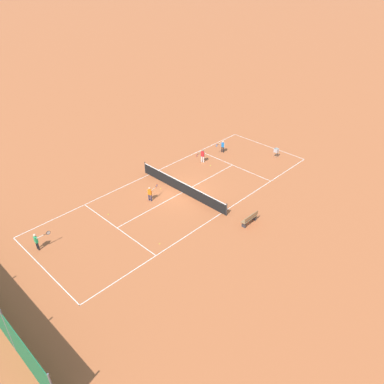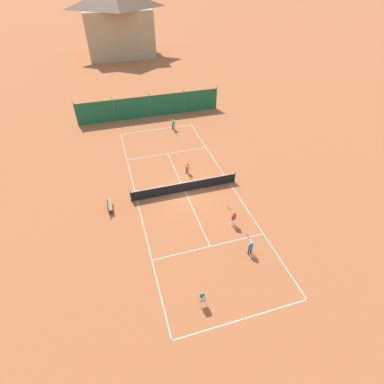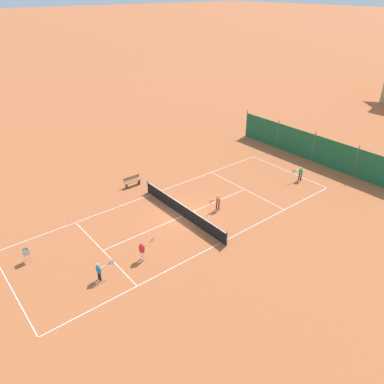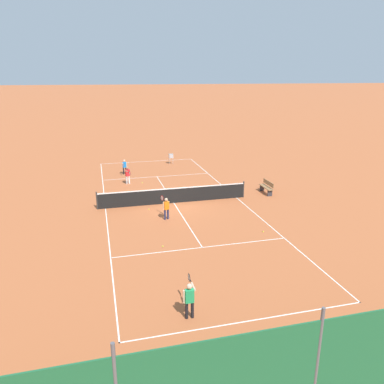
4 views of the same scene
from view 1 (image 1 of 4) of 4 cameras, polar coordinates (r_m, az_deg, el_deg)
name	(u,v)px [view 1 (image 1 of 4)]	position (r m, az deg, el deg)	size (l,w,h in m)	color
ground_plane	(182,192)	(29.91, -1.49, -0.05)	(600.00, 600.00, 0.00)	#B25B33
court_line_markings	(182,192)	(29.91, -1.49, -0.05)	(8.25, 23.85, 0.01)	white
tennis_net	(182,187)	(29.65, -1.51, 0.76)	(9.18, 0.08, 1.06)	#2D2D2D
player_near_service	(222,146)	(35.97, 4.67, 7.04)	(0.40, 1.01, 1.19)	black
player_far_service	(37,240)	(25.92, -22.57, -6.80)	(0.43, 1.03, 1.25)	black
player_far_baseline	(202,155)	(34.01, 1.58, 5.67)	(0.42, 1.10, 1.28)	white
player_near_baseline	(150,193)	(28.73, -6.40, -0.09)	(0.39, 1.06, 1.22)	#23284C
tennis_ball_far_corner	(160,244)	(24.88, -4.96, -7.84)	(0.07, 0.07, 0.07)	#CCE033
tennis_ball_alley_right	(210,166)	(33.75, 2.83, 4.04)	(0.07, 0.07, 0.07)	#CCE033
tennis_ball_by_net_left	(108,214)	(28.05, -12.64, -3.33)	(0.07, 0.07, 0.07)	#CCE033
tennis_ball_near_corner	(161,188)	(30.46, -4.80, 0.56)	(0.07, 0.07, 0.07)	#CCE033
ball_hopper	(276,151)	(35.82, 12.70, 6.15)	(0.36, 0.36, 0.89)	#B7B7BC
courtside_bench	(250,219)	(26.55, 8.79, -4.04)	(0.36, 1.50, 0.84)	olive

